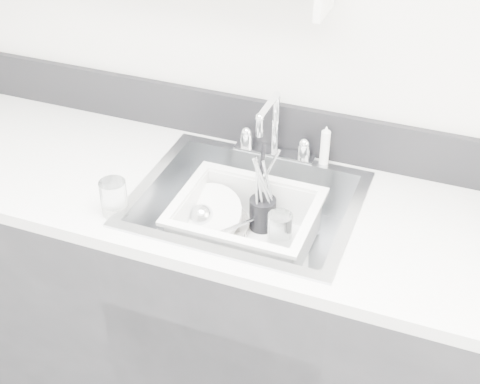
% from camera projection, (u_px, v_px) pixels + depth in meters
% --- Properties ---
extents(room_shell, '(3.50, 3.00, 2.60)m').
position_uv_depth(room_shell, '(32.00, 70.00, 0.87)').
color(room_shell, silver).
rests_on(room_shell, ground).
extents(counter_run, '(3.20, 0.62, 0.92)m').
position_uv_depth(counter_run, '(245.00, 312.00, 2.20)').
color(counter_run, '#232326').
rests_on(counter_run, ground).
extents(backsplash, '(3.20, 0.02, 0.16)m').
position_uv_depth(backsplash, '(280.00, 127.00, 2.11)').
color(backsplash, black).
rests_on(backsplash, counter_run).
extents(sink, '(0.64, 0.52, 0.20)m').
position_uv_depth(sink, '(246.00, 224.00, 1.98)').
color(sink, silver).
rests_on(sink, counter_run).
extents(faucet, '(0.26, 0.18, 0.23)m').
position_uv_depth(faucet, '(274.00, 140.00, 2.08)').
color(faucet, silver).
rests_on(faucet, counter_run).
extents(side_sprayer, '(0.03, 0.03, 0.14)m').
position_uv_depth(side_sprayer, '(325.00, 146.00, 2.03)').
color(side_sprayer, white).
rests_on(side_sprayer, counter_run).
extents(wash_tub, '(0.48, 0.43, 0.16)m').
position_uv_depth(wash_tub, '(245.00, 226.00, 1.97)').
color(wash_tub, white).
rests_on(wash_tub, sink).
extents(plate_stack, '(0.27, 0.26, 0.11)m').
position_uv_depth(plate_stack, '(209.00, 222.00, 2.04)').
color(plate_stack, white).
rests_on(plate_stack, wash_tub).
extents(utensil_cup, '(0.08, 0.08, 0.28)m').
position_uv_depth(utensil_cup, '(262.00, 211.00, 2.04)').
color(utensil_cup, black).
rests_on(utensil_cup, wash_tub).
extents(ladle, '(0.29, 0.20, 0.08)m').
position_uv_depth(ladle, '(218.00, 230.00, 1.99)').
color(ladle, silver).
rests_on(ladle, wash_tub).
extents(tumbler_in_tub, '(0.10, 0.10, 0.10)m').
position_uv_depth(tumbler_in_tub, '(280.00, 229.00, 1.98)').
color(tumbler_in_tub, white).
rests_on(tumbler_in_tub, wash_tub).
extents(tumbler_counter, '(0.08, 0.08, 0.10)m').
position_uv_depth(tumbler_counter, '(114.00, 198.00, 1.85)').
color(tumbler_counter, white).
rests_on(tumbler_counter, counter_run).
extents(bowl_small, '(0.10, 0.10, 0.03)m').
position_uv_depth(bowl_small, '(255.00, 259.00, 1.92)').
color(bowl_small, white).
rests_on(bowl_small, wash_tub).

